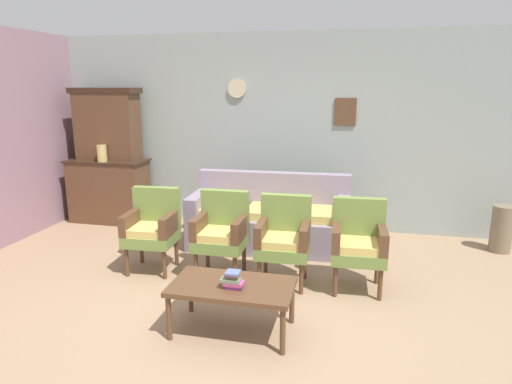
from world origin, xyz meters
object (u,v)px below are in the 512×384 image
at_px(armchair_row_middle, 152,226).
at_px(armchair_by_doorway, 221,230).
at_px(armchair_near_couch_end, 284,236).
at_px(side_cabinet, 109,190).
at_px(floor_vase_by_wall, 502,229).
at_px(vase_on_cabinet, 102,153).
at_px(floral_couch, 270,221).
at_px(book_stack_on_table, 233,280).
at_px(armchair_near_cabinet, 358,241).
at_px(coffee_table, 232,289).

height_order(armchair_row_middle, armchair_by_doorway, same).
xyz_separation_m(armchair_by_doorway, armchair_near_couch_end, (0.68, -0.05, 0.00)).
distance_m(side_cabinet, floor_vase_by_wall, 5.35).
relative_size(armchair_near_couch_end, floor_vase_by_wall, 1.56).
bearing_deg(vase_on_cabinet, armchair_by_doorway, -31.71).
height_order(floral_couch, armchair_row_middle, same).
bearing_deg(side_cabinet, book_stack_on_table, -45.04).
distance_m(armchair_row_middle, armchair_by_doorway, 0.78).
xyz_separation_m(floral_couch, armchair_near_couch_end, (0.35, -1.04, 0.17)).
relative_size(floral_couch, armchair_near_couch_end, 2.23).
bearing_deg(vase_on_cabinet, floor_vase_by_wall, 0.76).
relative_size(armchair_by_doorway, book_stack_on_table, 4.97).
bearing_deg(armchair_by_doorway, side_cabinet, 145.52).
height_order(side_cabinet, floral_couch, side_cabinet).
height_order(floral_couch, armchair_near_couch_end, same).
bearing_deg(side_cabinet, armchair_near_couch_end, -28.46).
height_order(armchair_by_doorway, book_stack_on_table, armchair_by_doorway).
bearing_deg(book_stack_on_table, side_cabinet, 134.96).
height_order(armchair_near_couch_end, armchair_near_cabinet, same).
distance_m(side_cabinet, vase_on_cabinet, 0.61).
distance_m(floral_couch, armchair_row_middle, 1.52).
bearing_deg(armchair_by_doorway, armchair_near_cabinet, -0.68).
distance_m(side_cabinet, armchair_near_cabinet, 3.95).
bearing_deg(floor_vase_by_wall, floral_couch, -171.39).
bearing_deg(armchair_by_doorway, floral_couch, 71.55).
bearing_deg(floral_couch, armchair_by_doorway, -108.45).
height_order(armchair_by_doorway, armchair_near_cabinet, same).
bearing_deg(side_cabinet, armchair_row_middle, -47.13).
bearing_deg(armchair_by_doorway, coffee_table, -68.54).
bearing_deg(armchair_near_cabinet, floor_vase_by_wall, 40.02).
xyz_separation_m(vase_on_cabinet, armchair_by_doorway, (2.18, -1.35, -0.55)).
relative_size(armchair_near_couch_end, armchair_near_cabinet, 1.00).
bearing_deg(armchair_by_doorway, vase_on_cabinet, 148.29).
bearing_deg(armchair_row_middle, side_cabinet, 132.87).
relative_size(armchair_by_doorway, floor_vase_by_wall, 1.56).
distance_m(armchair_row_middle, floor_vase_by_wall, 4.17).
xyz_separation_m(vase_on_cabinet, floral_couch, (2.52, -0.35, -0.72)).
xyz_separation_m(armchair_by_doorway, armchair_near_cabinet, (1.42, -0.02, 0.00)).
bearing_deg(book_stack_on_table, floor_vase_by_wall, 43.74).
bearing_deg(armchair_near_cabinet, floral_couch, 137.03).
relative_size(side_cabinet, armchair_by_doorway, 1.28).
distance_m(side_cabinet, book_stack_on_table, 3.77).
distance_m(side_cabinet, armchair_by_doorway, 2.69).
relative_size(armchair_by_doorway, coffee_table, 0.90).
height_order(floral_couch, book_stack_on_table, floral_couch).
height_order(armchair_near_couch_end, coffee_table, armchair_near_couch_end).
xyz_separation_m(floral_couch, coffee_table, (0.09, -2.08, 0.05)).
distance_m(armchair_near_couch_end, armchair_near_cabinet, 0.74).
relative_size(vase_on_cabinet, floral_couch, 0.12).
xyz_separation_m(armchair_row_middle, armchair_near_cabinet, (2.20, 0.01, 0.00)).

